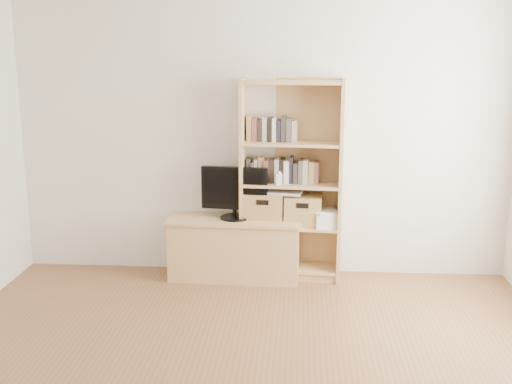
# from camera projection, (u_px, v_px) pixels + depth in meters

# --- Properties ---
(back_wall) EXTENTS (4.50, 0.02, 2.60)m
(back_wall) POSITION_uv_depth(u_px,v_px,m) (262.00, 134.00, 5.83)
(back_wall) COLOR silver
(back_wall) RESTS_ON floor
(tv_stand) EXTENTS (1.18, 0.48, 0.54)m
(tv_stand) POSITION_uv_depth(u_px,v_px,m) (235.00, 249.00, 5.87)
(tv_stand) COLOR tan
(tv_stand) RESTS_ON floor
(bookshelf) EXTENTS (0.93, 0.39, 1.81)m
(bookshelf) POSITION_uv_depth(u_px,v_px,m) (292.00, 181.00, 5.74)
(bookshelf) COLOR tan
(bookshelf) RESTS_ON floor
(television) EXTENTS (0.60, 0.11, 0.47)m
(television) POSITION_uv_depth(u_px,v_px,m) (234.00, 193.00, 5.75)
(television) COLOR black
(television) RESTS_ON tv_stand
(books_row_mid) EXTENTS (0.81, 0.21, 0.22)m
(books_row_mid) POSITION_uv_depth(u_px,v_px,m) (292.00, 171.00, 5.74)
(books_row_mid) COLOR #36312C
(books_row_mid) RESTS_ON bookshelf
(books_row_upper) EXTENTS (0.41, 0.18, 0.21)m
(books_row_upper) POSITION_uv_depth(u_px,v_px,m) (270.00, 129.00, 5.69)
(books_row_upper) COLOR #36312C
(books_row_upper) RESTS_ON bookshelf
(baby_monitor) EXTENTS (0.05, 0.04, 0.10)m
(baby_monitor) POSITION_uv_depth(u_px,v_px,m) (279.00, 179.00, 5.65)
(baby_monitor) COLOR white
(baby_monitor) RESTS_ON bookshelf
(basket_left) EXTENTS (0.38, 0.32, 0.29)m
(basket_left) POSITION_uv_depth(u_px,v_px,m) (265.00, 208.00, 5.83)
(basket_left) COLOR #AF854F
(basket_left) RESTS_ON bookshelf
(basket_right) EXTENTS (0.35, 0.29, 0.27)m
(basket_right) POSITION_uv_depth(u_px,v_px,m) (303.00, 210.00, 5.78)
(basket_right) COLOR #AF854F
(basket_right) RESTS_ON bookshelf
(laptop) EXTENTS (0.34, 0.26, 0.02)m
(laptop) POSITION_uv_depth(u_px,v_px,m) (285.00, 192.00, 5.76)
(laptop) COLOR silver
(laptop) RESTS_ON basket_left
(magazine_stack) EXTENTS (0.22, 0.29, 0.13)m
(magazine_stack) POSITION_uv_depth(u_px,v_px,m) (326.00, 218.00, 5.77)
(magazine_stack) COLOR beige
(magazine_stack) RESTS_ON bookshelf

